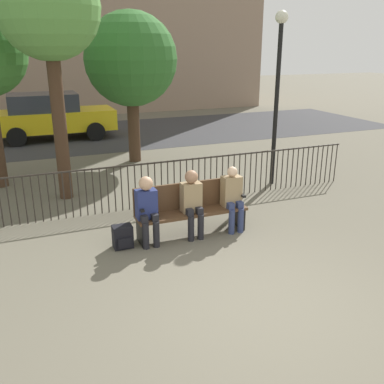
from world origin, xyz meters
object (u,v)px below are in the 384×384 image
Objects in this scene: seated_person_2 at (232,196)px; backpack at (123,237)px; seated_person_1 at (192,200)px; lamp_post at (278,75)px; parked_car_0 at (51,116)px; tree_3 at (131,60)px; seated_person_0 at (147,206)px; tree_1 at (48,11)px; park_bench at (190,207)px.

backpack is (-2.01, 0.01, -0.46)m from seated_person_2.
seated_person_2 is (0.78, -0.00, -0.03)m from seated_person_1.
seated_person_2 is at bearing -135.91° from lamp_post.
backpack is 9.63m from parked_car_0.
tree_3 reaches higher than seated_person_1.
seated_person_2 is (1.58, -0.00, -0.02)m from seated_person_0.
tree_3 reaches higher than lamp_post.
backpack is at bearing -78.93° from tree_1.
park_bench is at bearing -94.47° from tree_3.
park_bench is 0.85m from seated_person_0.
seated_person_2 is at bearing -0.08° from seated_person_1.
parked_car_0 reaches higher than seated_person_1.
seated_person_1 is at bearing -144.48° from lamp_post.
lamp_post reaches higher than seated_person_2.
lamp_post is at bearing -59.35° from parked_car_0.
backpack is 0.09× the size of tree_3.
tree_1 reaches higher than seated_person_0.
seated_person_0 is at bearing -1.90° from backpack.
seated_person_2 is at bearing -76.69° from parked_car_0.
seated_person_2 is at bearing -9.90° from park_bench.
backpack is at bearing 179.59° from seated_person_2.
seated_person_1 reaches higher than park_bench.
seated_person_2 is at bearing -0.00° from seated_person_0.
tree_1 is at bearing -131.39° from tree_3.
seated_person_2 is 0.28× the size of parked_car_0.
tree_1 is at bearing -92.59° from parked_car_0.
seated_person_1 is (-0.02, -0.13, 0.18)m from park_bench.
parked_car_0 is at bearing 99.09° from park_bench.
lamp_post is at bearing -9.85° from tree_1.
parked_car_0 is (-4.45, 7.51, -1.72)m from lamp_post.
tree_1 is 1.17× the size of parked_car_0.
seated_person_1 is at bearing 179.92° from seated_person_2.
seated_person_0 is 0.98× the size of seated_person_1.
tree_1 reaches higher than backpack.
seated_person_1 is at bearing -98.37° from park_bench.
parked_car_0 reaches higher than park_bench.
lamp_post is 8.90m from parked_car_0.
lamp_post reaches higher than parked_car_0.
tree_3 is at bearing 85.44° from seated_person_1.
seated_person_0 is at bearing -71.13° from tree_1.
backpack is 0.09× the size of parked_car_0.
park_bench is 0.78m from seated_person_2.
seated_person_0 is at bearing 180.00° from seated_person_2.
tree_1 is at bearing 101.07° from backpack.
tree_3 is at bearing -64.97° from parked_car_0.
parked_car_0 is (0.30, 6.69, -2.98)m from tree_1.
backpack is at bearing -153.41° from lamp_post.
seated_person_1 reaches higher than backpack.
park_bench is 1.69× the size of seated_person_0.
seated_person_1 is 0.29× the size of tree_3.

